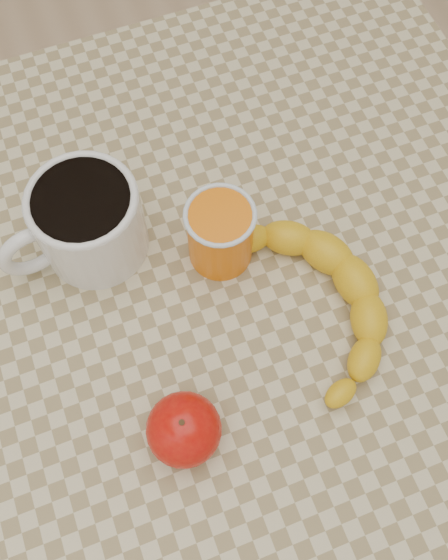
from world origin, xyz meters
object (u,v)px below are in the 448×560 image
object	(u,v)px
apple	(184,429)
banana	(307,301)
coffee_mug	(86,221)
orange_juice_glass	(220,234)
table	(224,316)

from	to	relation	value
apple	banana	size ratio (longest dim) A/B	0.32
coffee_mug	apple	xyz separation A→B (m)	(0.02, -0.23, -0.02)
apple	banana	xyz separation A→B (m)	(0.16, 0.08, -0.01)
orange_juice_glass	banana	distance (m)	0.11
table	banana	size ratio (longest dim) A/B	2.79
orange_juice_glass	apple	world-z (taller)	orange_juice_glass
orange_juice_glass	apple	bearing A→B (deg)	-120.39
table	orange_juice_glass	distance (m)	0.14
table	apple	size ratio (longest dim) A/B	8.76
orange_juice_glass	banana	bearing A→B (deg)	-57.21
coffee_mug	orange_juice_glass	world-z (taller)	coffee_mug
coffee_mug	orange_juice_glass	distance (m)	0.14
table	apple	bearing A→B (deg)	-124.19
table	orange_juice_glass	world-z (taller)	orange_juice_glass
table	apple	world-z (taller)	apple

